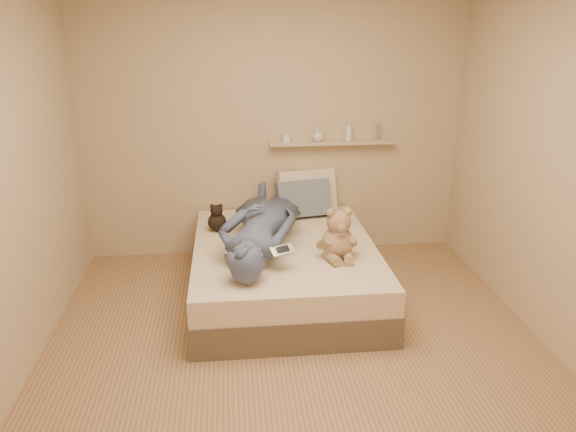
{
  "coord_description": "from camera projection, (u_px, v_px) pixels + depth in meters",
  "views": [
    {
      "loc": [
        -0.42,
        -3.34,
        2.23
      ],
      "look_at": [
        0.0,
        0.65,
        0.8
      ],
      "focal_mm": 35.0,
      "sensor_mm": 36.0,
      "label": 1
    }
  ],
  "objects": [
    {
      "name": "bed",
      "position": [
        285.0,
        269.0,
        4.72
      ],
      "size": [
        1.5,
        1.9,
        0.45
      ],
      "color": "brown",
      "rests_on": "floor"
    },
    {
      "name": "game_console",
      "position": [
        282.0,
        250.0,
        4.11
      ],
      "size": [
        0.2,
        0.14,
        0.06
      ],
      "color": "#ACAEB2",
      "rests_on": "bed"
    },
    {
      "name": "shelf_bottles",
      "position": [
        327.0,
        134.0,
        5.3
      ],
      "size": [
        0.94,
        0.13,
        0.18
      ],
      "color": "silver",
      "rests_on": "wall_shelf"
    },
    {
      "name": "pillow_grey",
      "position": [
        303.0,
        199.0,
        5.26
      ],
      "size": [
        0.54,
        0.34,
        0.37
      ],
      "primitive_type": "cube",
      "rotation": [
        -0.36,
        0.0,
        0.19
      ],
      "color": "slate",
      "rests_on": "bed"
    },
    {
      "name": "person",
      "position": [
        261.0,
        223.0,
        4.56
      ],
      "size": [
        0.97,
        1.72,
        0.39
      ],
      "primitive_type": "imported",
      "rotation": [
        0.0,
        0.0,
        2.9
      ],
      "color": "#434F6A",
      "rests_on": "bed"
    },
    {
      "name": "room",
      "position": [
        299.0,
        175.0,
        3.49
      ],
      "size": [
        3.8,
        3.8,
        3.8
      ],
      "color": "#99784F",
      "rests_on": "ground"
    },
    {
      "name": "pillow_cream",
      "position": [
        306.0,
        191.0,
        5.38
      ],
      "size": [
        0.59,
        0.35,
        0.43
      ],
      "primitive_type": "cube",
      "rotation": [
        -0.27,
        0.0,
        0.17
      ],
      "color": "#C2AE99",
      "rests_on": "bed"
    },
    {
      "name": "teddy_bear",
      "position": [
        338.0,
        238.0,
        4.33
      ],
      "size": [
        0.34,
        0.33,
        0.42
      ],
      "color": "#A6765B",
      "rests_on": "bed"
    },
    {
      "name": "dark_plush",
      "position": [
        217.0,
        219.0,
        4.91
      ],
      "size": [
        0.16,
        0.16,
        0.25
      ],
      "color": "black",
      "rests_on": "bed"
    },
    {
      "name": "wall_shelf",
      "position": [
        332.0,
        143.0,
        5.33
      ],
      "size": [
        1.2,
        0.12,
        0.03
      ],
      "primitive_type": "cube",
      "color": "tan",
      "rests_on": "wall_back"
    }
  ]
}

